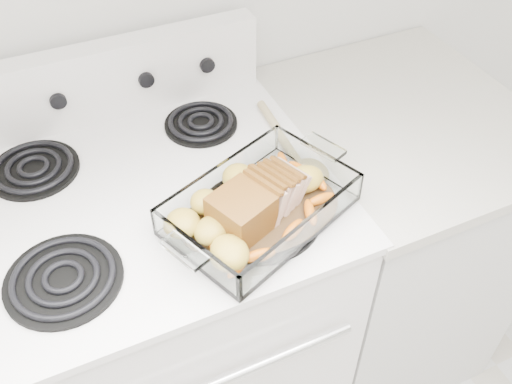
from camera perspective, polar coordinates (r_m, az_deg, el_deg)
name	(u,v)px	position (r m, az deg, el deg)	size (l,w,h in m)	color
electric_range	(166,316)	(1.54, -8.96, -12.14)	(0.78, 0.70, 1.12)	white
counter_right	(380,240)	(1.74, 12.29, -4.67)	(0.58, 0.68, 0.93)	silver
baking_dish	(260,210)	(1.10, 0.44, -1.76)	(0.35, 0.23, 0.07)	white
pork_roast	(251,202)	(1.07, -0.52, -1.06)	(0.20, 0.10, 0.08)	brown
roast_vegetables	(250,193)	(1.12, -0.63, -0.08)	(0.39, 0.21, 0.05)	#D15600
wooden_spoon	(299,153)	(1.25, 4.28, 3.86)	(0.07, 0.31, 0.02)	tan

